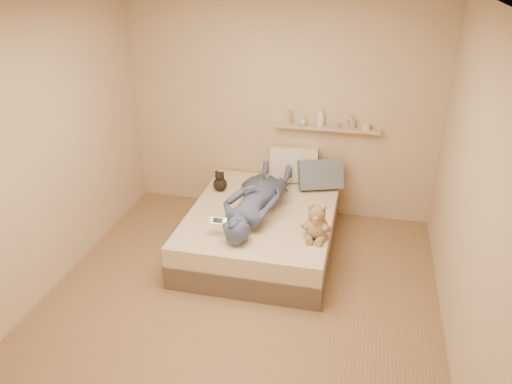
% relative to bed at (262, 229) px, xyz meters
% --- Properties ---
extents(room, '(3.80, 3.80, 3.80)m').
position_rel_bed_xyz_m(room, '(0.00, -0.93, 1.08)').
color(room, '#886646').
rests_on(room, ground).
extents(bed, '(1.50, 1.90, 0.45)m').
position_rel_bed_xyz_m(bed, '(0.00, 0.00, 0.00)').
color(bed, brown).
rests_on(bed, floor).
extents(game_console, '(0.17, 0.08, 0.06)m').
position_rel_bed_xyz_m(game_console, '(-0.30, -0.58, 0.38)').
color(game_console, '#BBBEC2').
rests_on(game_console, bed).
extents(teddy_bear, '(0.31, 0.29, 0.37)m').
position_rel_bed_xyz_m(teddy_bear, '(0.61, -0.42, 0.38)').
color(teddy_bear, tan).
rests_on(teddy_bear, bed).
extents(dark_plush, '(0.16, 0.16, 0.24)m').
position_rel_bed_xyz_m(dark_plush, '(-0.57, 0.36, 0.33)').
color(dark_plush, black).
rests_on(dark_plush, bed).
extents(pillow_cream, '(0.57, 0.29, 0.42)m').
position_rel_bed_xyz_m(pillow_cream, '(0.20, 0.83, 0.43)').
color(pillow_cream, beige).
rests_on(pillow_cream, bed).
extents(pillow_grey, '(0.56, 0.41, 0.37)m').
position_rel_bed_xyz_m(pillow_grey, '(0.53, 0.69, 0.40)').
color(pillow_grey, slate).
rests_on(pillow_grey, bed).
extents(person, '(0.67, 1.53, 0.35)m').
position_rel_bed_xyz_m(person, '(-0.05, -0.06, 0.40)').
color(person, '#444E6C').
rests_on(person, bed).
extents(wall_shelf, '(1.20, 0.12, 0.03)m').
position_rel_bed_xyz_m(wall_shelf, '(0.55, 0.91, 0.88)').
color(wall_shelf, tan).
rests_on(wall_shelf, wall_back).
extents(shelf_bottles, '(0.93, 0.11, 0.21)m').
position_rel_bed_xyz_m(shelf_bottles, '(0.56, 0.91, 0.97)').
color(shelf_bottles, white).
rests_on(shelf_bottles, wall_shelf).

